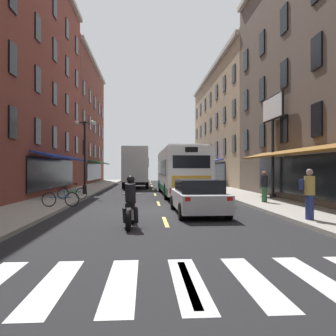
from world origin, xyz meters
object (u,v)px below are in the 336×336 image
Objects in this scene: bicycle_mid at (61,199)px; pedestrian_mid at (264,186)px; billboard_sign at (273,120)px; street_lamp_twin at (85,153)px; sedan_mid at (198,196)px; bicycle_near at (72,193)px; transit_bus at (180,171)px; pedestrian_near at (309,193)px; box_truck at (136,168)px; sedan_near at (140,178)px; motorcycle_rider at (131,205)px.

bicycle_mid is 1.05× the size of pedestrian_mid.
street_lamp_twin is (-11.99, 3.82, -1.91)m from billboard_sign.
bicycle_near is (-6.37, 5.77, -0.23)m from sedan_mid.
street_lamp_twin reaches higher than transit_bus.
street_lamp_twin reaches higher than bicycle_near.
pedestrian_near reaches higher than bicycle_near.
pedestrian_near is 6.21m from pedestrian_mid.
box_truck reaches higher than pedestrian_mid.
sedan_mid is 8.60m from bicycle_near.
transit_bus is 13.14m from pedestrian_near.
transit_bus is 2.36× the size of sedan_mid.
bicycle_mid is 10.27m from pedestrian_mid.
bicycle_near is (-3.48, -22.76, -0.21)m from sedan_near.
box_truck reaches higher than motorcycle_rider.
pedestrian_near is (-2.14, -8.99, -3.83)m from billboard_sign.
motorcycle_rider is (0.22, -31.60, -0.01)m from sedan_near.
sedan_near is at bearing -125.56° from pedestrian_near.
transit_bus is at bearing 32.55° from bicycle_near.
sedan_near is 2.56× the size of bicycle_near.
billboard_sign is 24.19m from sedan_near.
motorcycle_rider is at bearing -102.54° from transit_bus.
street_lamp_twin is at bearing -99.42° from pedestrian_near.
pedestrian_mid reaches higher than motorcycle_rider.
transit_bus is 6.65× the size of bicycle_near.
transit_bus is 1.53× the size of box_truck.
sedan_near is at bearing 90.40° from motorcycle_rider.
pedestrian_near is (6.09, 0.33, 0.35)m from motorcycle_rider.
transit_bus is at bearing -71.12° from box_truck.
billboard_sign is 10.01m from pedestrian_near.
bicycle_mid is (-6.34, -8.05, -1.22)m from transit_bus.
transit_bus reaches higher than pedestrian_near.
bicycle_near is (-6.61, -4.22, -1.22)m from transit_bus.
pedestrian_near is at bearing -82.21° from pedestrian_mid.
sedan_mid is 2.96× the size of pedestrian_mid.
billboard_sign is at bearing 20.31° from bicycle_mid.
bicycle_near is 12.99m from pedestrian_near.
motorcycle_rider is 1.19× the size of pedestrian_near.
street_lamp_twin is (-0.32, 8.14, 2.48)m from bicycle_mid.
box_truck is at bearing -91.64° from sedan_near.
sedan_near is 0.86× the size of street_lamp_twin.
pedestrian_mid is (0.62, 6.18, -0.09)m from pedestrian_near.
billboard_sign is at bearing -17.66° from street_lamp_twin.
bicycle_near is 10.68m from pedestrian_mid.
street_lamp_twin is at bearing 162.34° from billboard_sign.
box_truck is 4.55× the size of pedestrian_mid.
billboard_sign reaches higher than bicycle_near.
motorcycle_rider is 9.58m from bicycle_near.
sedan_near is (-3.13, 18.54, -1.01)m from transit_bus.
bicycle_mid is at bearing -85.95° from bicycle_near.
sedan_near is (-8.46, 22.28, -4.18)m from billboard_sign.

